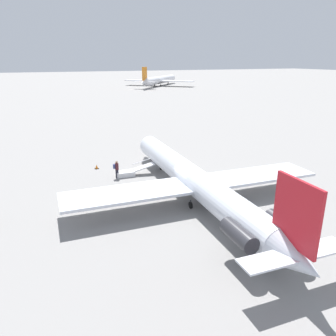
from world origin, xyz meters
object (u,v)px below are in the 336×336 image
object	(u,v)px
airplane_main	(195,180)
boarding_stairs	(129,172)
passenger	(117,168)
airplane_taxiing_distant	(160,80)

from	to	relation	value
airplane_main	boarding_stairs	distance (m)	8.76
airplane_main	passenger	bearing A→B (deg)	32.87
airplane_taxiing_distant	airplane_main	bearing A→B (deg)	-158.46
boarding_stairs	passenger	bearing A→B (deg)	-173.79
airplane_main	boarding_stairs	size ratio (longest dim) A/B	7.07
boarding_stairs	passenger	xyz separation A→B (m)	(-0.07, 1.31, 0.65)
airplane_taxiing_distant	passenger	distance (m)	118.16
airplane_taxiing_distant	boarding_stairs	distance (m)	117.57
airplane_main	airplane_taxiing_distant	world-z (taller)	airplane_taxiing_distant
passenger	airplane_taxiing_distant	bearing A→B (deg)	68.56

